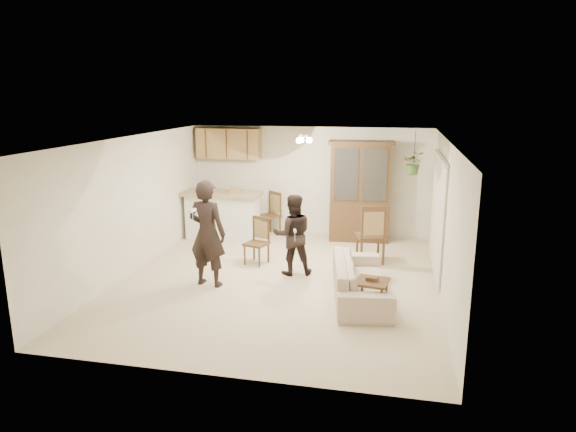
% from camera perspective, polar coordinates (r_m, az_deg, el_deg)
% --- Properties ---
extents(floor, '(6.50, 6.50, 0.00)m').
position_cam_1_polar(floor, '(9.21, -0.99, -7.13)').
color(floor, '#C6B596').
rests_on(floor, ground).
extents(ceiling, '(5.50, 6.50, 0.02)m').
position_cam_1_polar(ceiling, '(8.65, -1.05, 8.55)').
color(ceiling, silver).
rests_on(ceiling, wall_back).
extents(wall_back, '(5.50, 0.02, 2.50)m').
position_cam_1_polar(wall_back, '(11.98, 2.46, 3.91)').
color(wall_back, beige).
rests_on(wall_back, ground).
extents(wall_front, '(5.50, 0.02, 2.50)m').
position_cam_1_polar(wall_front, '(5.85, -8.19, -6.62)').
color(wall_front, beige).
rests_on(wall_front, ground).
extents(wall_left, '(0.02, 6.50, 2.50)m').
position_cam_1_polar(wall_left, '(9.82, -16.86, 1.19)').
color(wall_left, beige).
rests_on(wall_left, ground).
extents(wall_right, '(0.02, 6.50, 2.50)m').
position_cam_1_polar(wall_right, '(8.67, 16.98, -0.41)').
color(wall_right, beige).
rests_on(wall_right, ground).
extents(breakfast_bar, '(1.60, 0.55, 1.00)m').
position_cam_1_polar(breakfast_bar, '(11.72, -7.26, -0.14)').
color(breakfast_bar, silver).
rests_on(breakfast_bar, floor).
extents(bar_top, '(1.75, 0.70, 0.08)m').
position_cam_1_polar(bar_top, '(11.61, -7.34, 2.50)').
color(bar_top, tan).
rests_on(bar_top, breakfast_bar).
extents(upper_cabinets, '(1.50, 0.34, 0.70)m').
position_cam_1_polar(upper_cabinets, '(12.15, -6.60, 8.02)').
color(upper_cabinets, '#976B42').
rests_on(upper_cabinets, wall_back).
extents(vertical_blinds, '(0.06, 2.30, 2.10)m').
position_cam_1_polar(vertical_blinds, '(9.58, 16.25, 0.00)').
color(vertical_blinds, beige).
rests_on(vertical_blinds, wall_right).
extents(ceiling_fixture, '(0.36, 0.36, 0.20)m').
position_cam_1_polar(ceiling_fixture, '(9.79, 1.69, 8.54)').
color(ceiling_fixture, beige).
rests_on(ceiling_fixture, ceiling).
extents(hanging_plant, '(0.43, 0.37, 0.48)m').
position_cam_1_polar(hanging_plant, '(10.90, 13.81, 5.76)').
color(hanging_plant, '#2F5221').
rests_on(hanging_plant, ceiling).
extents(plant_cord, '(0.01, 0.01, 0.65)m').
position_cam_1_polar(plant_cord, '(10.86, 13.91, 7.46)').
color(plant_cord, black).
rests_on(plant_cord, ceiling).
extents(sofa, '(1.01, 1.96, 0.73)m').
position_cam_1_polar(sofa, '(8.42, 8.11, -6.64)').
color(sofa, beige).
rests_on(sofa, floor).
extents(adult, '(0.72, 0.53, 1.80)m').
position_cam_1_polar(adult, '(8.83, -8.96, -2.08)').
color(adult, black).
rests_on(adult, floor).
extents(child, '(0.78, 0.69, 1.35)m').
position_cam_1_polar(child, '(9.33, 0.52, -2.50)').
color(child, black).
rests_on(child, floor).
extents(china_hutch, '(1.45, 0.65, 2.23)m').
position_cam_1_polar(china_hutch, '(11.52, 7.99, 2.66)').
color(china_hutch, '#342113').
rests_on(china_hutch, floor).
extents(side_table, '(0.55, 0.55, 0.58)m').
position_cam_1_polar(side_table, '(7.91, 9.24, -8.79)').
color(side_table, '#342113').
rests_on(side_table, floor).
extents(chair_bar, '(0.50, 0.50, 0.91)m').
position_cam_1_polar(chair_bar, '(10.01, -3.52, -3.90)').
color(chair_bar, '#342113').
rests_on(chair_bar, floor).
extents(chair_hutch_left, '(0.62, 0.62, 1.00)m').
position_cam_1_polar(chair_hutch_left, '(12.02, -2.12, -0.77)').
color(chair_hutch_left, '#342113').
rests_on(chair_hutch_left, floor).
extents(chair_hutch_right, '(0.64, 0.64, 1.18)m').
position_cam_1_polar(chair_hutch_right, '(10.20, 9.11, -3.27)').
color(chair_hutch_right, '#342113').
rests_on(chair_hutch_right, floor).
extents(controller_adult, '(0.07, 0.17, 0.05)m').
position_cam_1_polar(controller_adult, '(8.35, -10.56, 0.61)').
color(controller_adult, white).
rests_on(controller_adult, adult).
extents(controller_child, '(0.08, 0.13, 0.04)m').
position_cam_1_polar(controller_child, '(8.93, 0.77, -1.65)').
color(controller_child, white).
rests_on(controller_child, child).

